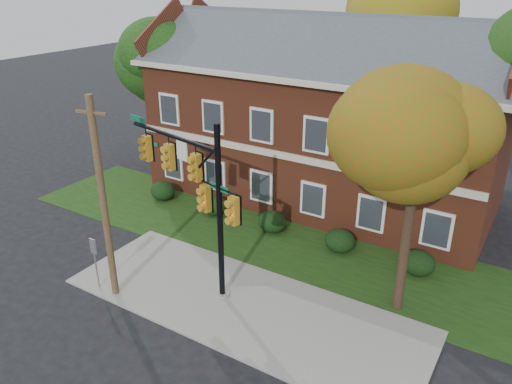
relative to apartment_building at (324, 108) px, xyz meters
The scene contains 15 objects.
ground 13.11m from the apartment_building, 80.50° to the right, with size 120.00×120.00×0.00m, color black.
sidewalk 12.18m from the apartment_building, 79.65° to the right, with size 14.00×5.00×0.08m, color gray.
grass_strip 8.01m from the apartment_building, 71.43° to the right, with size 30.00×6.00×0.04m, color #193811.
apartment_building is the anchor object (origin of this frame).
hedge_far_left 9.82m from the apartment_building, 143.11° to the right, with size 1.40×1.26×1.05m, color black.
hedge_left 7.73m from the apartment_building, 123.67° to the right, with size 1.40×1.26×1.05m, color black.
hedge_center 6.89m from the apartment_building, 90.00° to the right, with size 1.40×1.26×1.05m, color black.
hedge_right 7.73m from the apartment_building, 56.33° to the right, with size 1.40×1.26×1.05m, color black.
hedge_far_right 9.82m from the apartment_building, 36.89° to the right, with size 1.40×1.26×1.05m, color black.
tree_near_right 10.97m from the apartment_building, 48.23° to the right, with size 4.50×4.25×8.58m.
tree_left_rear 9.94m from the apartment_building, behind, with size 5.40×5.10×8.88m.
tree_far_rear 8.84m from the apartment_building, 80.29° to the left, with size 6.84×6.46×11.52m.
traffic_signal 10.62m from the apartment_building, 91.21° to the right, with size 6.14×1.48×6.97m.
utility_pole 13.26m from the apartment_building, 101.53° to the right, with size 1.23×0.33×7.92m.
sign_post 13.92m from the apartment_building, 105.04° to the right, with size 0.33×0.06×2.25m.
Camera 1 is at (8.61, -11.90, 11.66)m, focal length 35.00 mm.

